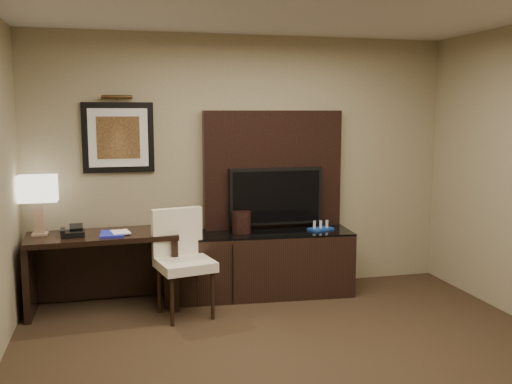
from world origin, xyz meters
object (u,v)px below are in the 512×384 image
object	(u,v)px
tv	(276,196)
ice_bucket	(241,222)
table_lamp	(39,205)
credenza	(258,264)
minibar_tray	(321,226)
desk_phone	(73,231)
desk_chair	(185,263)
desk	(103,271)

from	to	relation	value
tv	ice_bucket	xyz separation A→B (m)	(-0.40, -0.11, -0.24)
tv	table_lamp	distance (m)	2.36
credenza	minibar_tray	bearing A→B (deg)	0.57
credenza	desk_phone	size ratio (longest dim) A/B	9.25
desk_chair	table_lamp	world-z (taller)	table_lamp
desk	tv	xyz separation A→B (m)	(1.79, 0.19, 0.65)
desk	credenza	bearing A→B (deg)	-1.19
credenza	minibar_tray	size ratio (longest dim) A/B	7.72
desk_phone	ice_bucket	size ratio (longest dim) A/B	0.96
desk_chair	desk_phone	bearing A→B (deg)	149.39
desk	credenza	world-z (taller)	desk
desk_phone	minibar_tray	size ratio (longest dim) A/B	0.83
table_lamp	minibar_tray	world-z (taller)	table_lamp
table_lamp	minibar_tray	bearing A→B (deg)	-1.63
desk_chair	ice_bucket	size ratio (longest dim) A/B	4.64
tv	table_lamp	world-z (taller)	table_lamp
minibar_tray	credenza	bearing A→B (deg)	176.36
credenza	tv	world-z (taller)	tv
table_lamp	tv	bearing A→B (deg)	2.51
tv	minibar_tray	world-z (taller)	tv
credenza	desk_phone	world-z (taller)	desk_phone
desk	desk_phone	xyz separation A→B (m)	(-0.26, -0.06, 0.43)
desk_chair	ice_bucket	distance (m)	0.84
tv	minibar_tray	size ratio (longest dim) A/B	3.96
credenza	ice_bucket	size ratio (longest dim) A/B	8.89
table_lamp	minibar_tray	size ratio (longest dim) A/B	2.31
table_lamp	ice_bucket	world-z (taller)	table_lamp
tv	desk_phone	distance (m)	2.07
tv	desk_chair	world-z (taller)	tv
tv	minibar_tray	distance (m)	0.57
credenza	ice_bucket	distance (m)	0.48
tv	ice_bucket	bearing A→B (deg)	-164.21
desk_phone	minibar_tray	world-z (taller)	desk_phone
desk_chair	table_lamp	xyz separation A→B (m)	(-1.31, 0.48, 0.53)
desk_chair	tv	bearing A→B (deg)	16.92
desk	credenza	size ratio (longest dim) A/B	0.72
desk	desk_chair	xyz separation A→B (m)	(0.75, -0.39, 0.13)
credenza	minibar_tray	xyz separation A→B (m)	(0.67, -0.04, 0.38)
tv	ice_bucket	distance (m)	0.48
credenza	desk_phone	xyz separation A→B (m)	(-1.82, -0.11, 0.46)
minibar_tray	tv	bearing A→B (deg)	157.68
desk	desk_chair	bearing A→B (deg)	-30.59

